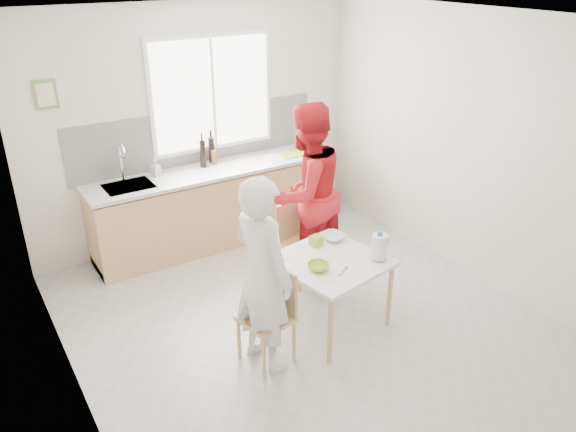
{
  "coord_description": "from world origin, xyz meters",
  "views": [
    {
      "loc": [
        -2.46,
        -3.56,
        3.13
      ],
      "look_at": [
        -0.07,
        0.2,
        1.04
      ],
      "focal_mm": 35.0,
      "sensor_mm": 36.0,
      "label": 1
    }
  ],
  "objects_px": {
    "person_white": "(263,275)",
    "bowl_white": "(333,237)",
    "bowl_green": "(318,267)",
    "wine_bottle_a": "(203,153)",
    "chair_left": "(272,311)",
    "person_red": "(306,194)",
    "wine_bottle_b": "(212,150)",
    "dining_table": "(330,267)",
    "milk_jug": "(380,246)",
    "chair_far": "(296,238)"
  },
  "relations": [
    {
      "from": "chair_left",
      "to": "person_white",
      "type": "xyz_separation_m",
      "value": [
        -0.09,
        -0.02,
        0.38
      ]
    },
    {
      "from": "dining_table",
      "to": "bowl_white",
      "type": "relative_size",
      "value": 4.68
    },
    {
      "from": "dining_table",
      "to": "chair_left",
      "type": "height_order",
      "value": "chair_left"
    },
    {
      "from": "chair_left",
      "to": "person_white",
      "type": "height_order",
      "value": "person_white"
    },
    {
      "from": "chair_left",
      "to": "wine_bottle_b",
      "type": "xyz_separation_m",
      "value": [
        0.62,
        2.38,
        0.61
      ]
    },
    {
      "from": "bowl_white",
      "to": "wine_bottle_b",
      "type": "distance_m",
      "value": 2.02
    },
    {
      "from": "chair_far",
      "to": "bowl_green",
      "type": "bearing_deg",
      "value": -122.51
    },
    {
      "from": "bowl_white",
      "to": "wine_bottle_b",
      "type": "relative_size",
      "value": 0.73
    },
    {
      "from": "chair_left",
      "to": "milk_jug",
      "type": "bearing_deg",
      "value": 74.49
    },
    {
      "from": "dining_table",
      "to": "person_white",
      "type": "relative_size",
      "value": 0.61
    },
    {
      "from": "bowl_green",
      "to": "wine_bottle_a",
      "type": "height_order",
      "value": "wine_bottle_a"
    },
    {
      "from": "person_white",
      "to": "bowl_green",
      "type": "relative_size",
      "value": 8.89
    },
    {
      "from": "chair_left",
      "to": "person_red",
      "type": "height_order",
      "value": "person_red"
    },
    {
      "from": "chair_left",
      "to": "bowl_green",
      "type": "distance_m",
      "value": 0.55
    },
    {
      "from": "bowl_green",
      "to": "milk_jug",
      "type": "bearing_deg",
      "value": -13.83
    },
    {
      "from": "person_red",
      "to": "bowl_green",
      "type": "bearing_deg",
      "value": 51.87
    },
    {
      "from": "bowl_green",
      "to": "bowl_white",
      "type": "bearing_deg",
      "value": 40.91
    },
    {
      "from": "chair_left",
      "to": "person_red",
      "type": "xyz_separation_m",
      "value": [
        1.0,
        0.98,
        0.48
      ]
    },
    {
      "from": "person_white",
      "to": "bowl_green",
      "type": "bearing_deg",
      "value": -94.96
    },
    {
      "from": "dining_table",
      "to": "wine_bottle_a",
      "type": "height_order",
      "value": "wine_bottle_a"
    },
    {
      "from": "wine_bottle_a",
      "to": "wine_bottle_b",
      "type": "bearing_deg",
      "value": 30.65
    },
    {
      "from": "person_white",
      "to": "bowl_green",
      "type": "height_order",
      "value": "person_white"
    },
    {
      "from": "dining_table",
      "to": "bowl_green",
      "type": "bearing_deg",
      "value": -156.02
    },
    {
      "from": "bowl_white",
      "to": "wine_bottle_a",
      "type": "bearing_deg",
      "value": 103.74
    },
    {
      "from": "chair_left",
      "to": "milk_jug",
      "type": "relative_size",
      "value": 3.38
    },
    {
      "from": "chair_far",
      "to": "dining_table",
      "type": "bearing_deg",
      "value": -113.29
    },
    {
      "from": "chair_left",
      "to": "person_white",
      "type": "bearing_deg",
      "value": -90.0
    },
    {
      "from": "chair_left",
      "to": "wine_bottle_a",
      "type": "distance_m",
      "value": 2.42
    },
    {
      "from": "person_white",
      "to": "bowl_green",
      "type": "distance_m",
      "value": 0.59
    },
    {
      "from": "wine_bottle_b",
      "to": "wine_bottle_a",
      "type": "bearing_deg",
      "value": -149.35
    },
    {
      "from": "chair_left",
      "to": "person_white",
      "type": "relative_size",
      "value": 0.49
    },
    {
      "from": "bowl_white",
      "to": "milk_jug",
      "type": "bearing_deg",
      "value": -77.5
    },
    {
      "from": "dining_table",
      "to": "bowl_green",
      "type": "xyz_separation_m",
      "value": [
        -0.19,
        -0.08,
        0.1
      ]
    },
    {
      "from": "chair_far",
      "to": "person_red",
      "type": "distance_m",
      "value": 0.49
    },
    {
      "from": "person_white",
      "to": "wine_bottle_b",
      "type": "height_order",
      "value": "person_white"
    },
    {
      "from": "chair_far",
      "to": "chair_left",
      "type": "bearing_deg",
      "value": -141.91
    },
    {
      "from": "person_white",
      "to": "bowl_white",
      "type": "relative_size",
      "value": 7.67
    },
    {
      "from": "chair_left",
      "to": "bowl_green",
      "type": "height_order",
      "value": "chair_left"
    },
    {
      "from": "chair_left",
      "to": "bowl_white",
      "type": "height_order",
      "value": "chair_left"
    },
    {
      "from": "person_red",
      "to": "milk_jug",
      "type": "xyz_separation_m",
      "value": [
        0.05,
        -1.09,
        -0.12
      ]
    },
    {
      "from": "person_red",
      "to": "wine_bottle_b",
      "type": "distance_m",
      "value": 1.45
    },
    {
      "from": "bowl_white",
      "to": "wine_bottle_a",
      "type": "height_order",
      "value": "wine_bottle_a"
    },
    {
      "from": "dining_table",
      "to": "person_white",
      "type": "height_order",
      "value": "person_white"
    },
    {
      "from": "chair_left",
      "to": "milk_jug",
      "type": "xyz_separation_m",
      "value": [
        1.04,
        -0.1,
        0.35
      ]
    },
    {
      "from": "chair_left",
      "to": "wine_bottle_b",
      "type": "bearing_deg",
      "value": 155.38
    },
    {
      "from": "bowl_white",
      "to": "wine_bottle_b",
      "type": "bearing_deg",
      "value": 98.83
    },
    {
      "from": "dining_table",
      "to": "wine_bottle_a",
      "type": "bearing_deg",
      "value": 95.42
    },
    {
      "from": "bowl_green",
      "to": "wine_bottle_b",
      "type": "distance_m",
      "value": 2.38
    },
    {
      "from": "chair_far",
      "to": "wine_bottle_b",
      "type": "bearing_deg",
      "value": 90.46
    },
    {
      "from": "dining_table",
      "to": "bowl_green",
      "type": "relative_size",
      "value": 5.42
    }
  ]
}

